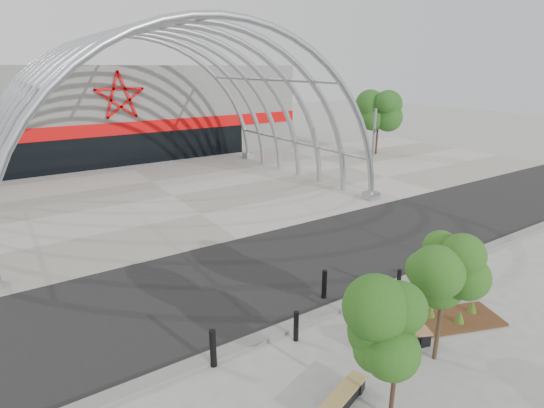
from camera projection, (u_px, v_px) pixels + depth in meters
ground at (335, 305)px, 14.74m from camera, size 140.00×140.00×0.00m
road at (279, 267)px, 17.52m from camera, size 140.00×7.00×0.02m
forecourt at (173, 196)px, 27.04m from camera, size 60.00×17.00×0.04m
kerb at (340, 306)px, 14.53m from camera, size 60.00×0.50×0.12m
arena_building at (101, 110)px, 40.06m from camera, size 34.00×15.24×8.00m
vault_canopy at (173, 196)px, 27.04m from camera, size 20.80×15.80×20.36m
planting_bed at (430, 320)px, 13.65m from camera, size 4.78×2.92×0.48m
signal_pole at (373, 153)px, 25.78m from camera, size 0.26×0.79×5.54m
street_tree_0 at (400, 328)px, 9.24m from camera, size 1.50×1.50×3.43m
street_tree_1 at (446, 275)px, 11.23m from camera, size 1.54×1.54×3.65m
bench_0 at (341, 401)px, 10.24m from camera, size 1.93×0.97×0.40m
bench_1 at (394, 340)px, 12.48m from camera, size 2.19×1.33×0.46m
bollard_0 at (213, 348)px, 11.56m from camera, size 0.18×0.18×1.13m
bollard_1 at (296, 326)px, 12.67m from camera, size 0.16×0.16×0.98m
bollard_2 at (324, 284)px, 15.00m from camera, size 0.17×0.17×1.09m
bollard_3 at (399, 282)px, 15.30m from camera, size 0.16×0.16×0.97m
bollard_4 at (474, 286)px, 14.97m from camera, size 0.16×0.16×1.03m
bg_tree_1 at (379, 108)px, 38.72m from camera, size 2.70×2.70×5.91m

